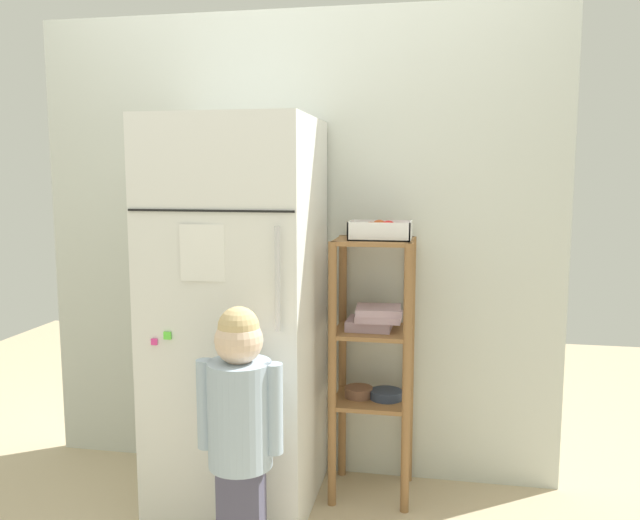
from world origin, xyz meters
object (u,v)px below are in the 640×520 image
at_px(child_standing, 240,413).
at_px(fruit_bin, 380,231).
at_px(pantry_shelf_unit, 373,346).
at_px(refrigerator, 238,315).

bearing_deg(child_standing, fruit_bin, 56.33).
bearing_deg(pantry_shelf_unit, child_standing, -121.49).
xyz_separation_m(refrigerator, pantry_shelf_unit, (0.56, 0.15, -0.15)).
distance_m(refrigerator, pantry_shelf_unit, 0.60).
height_order(child_standing, fruit_bin, fruit_bin).
bearing_deg(refrigerator, pantry_shelf_unit, 15.19).
height_order(refrigerator, pantry_shelf_unit, refrigerator).
bearing_deg(child_standing, pantry_shelf_unit, 58.51).
relative_size(refrigerator, child_standing, 1.70).
bearing_deg(fruit_bin, refrigerator, -166.79).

